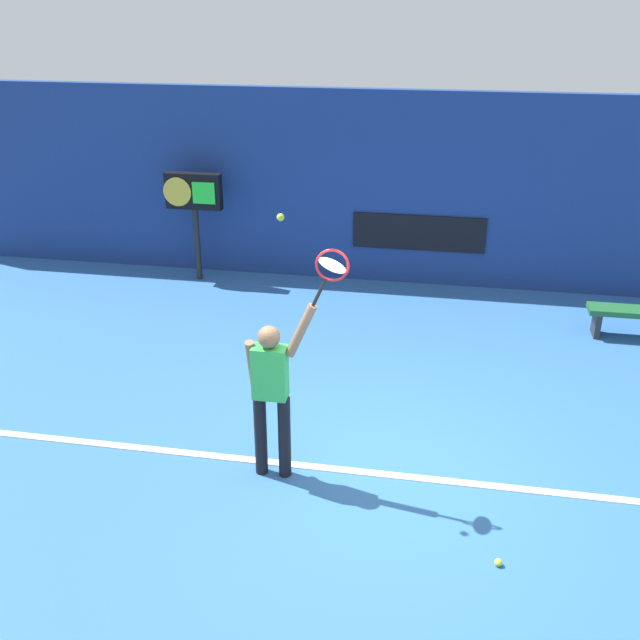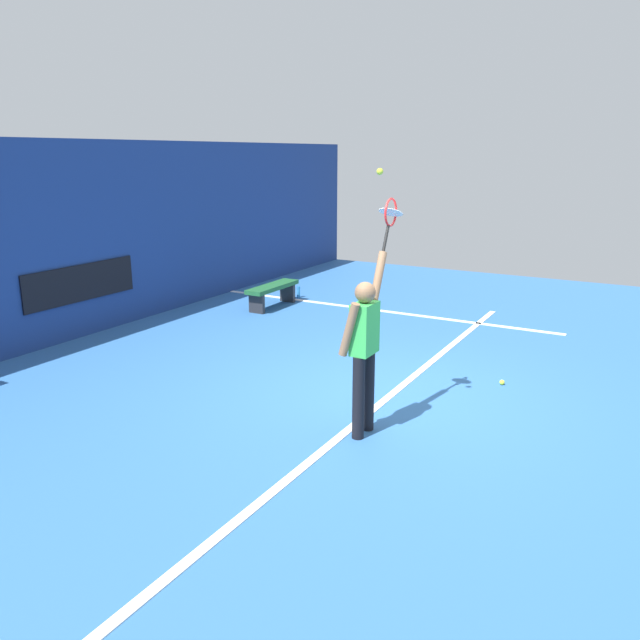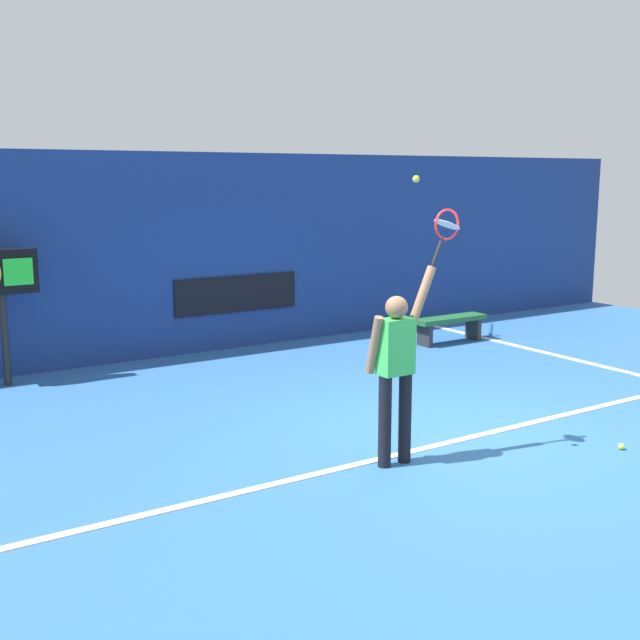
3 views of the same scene
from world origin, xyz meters
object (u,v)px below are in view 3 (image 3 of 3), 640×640
(tennis_racket, at_px, (446,228))
(water_bottle, at_px, (491,330))
(court_bench, at_px, (450,323))
(spare_ball, at_px, (621,447))
(scoreboard_clock, at_px, (0,279))
(tennis_player, at_px, (396,365))
(tennis_ball, at_px, (416,179))

(tennis_racket, height_order, water_bottle, tennis_racket)
(court_bench, distance_m, water_bottle, 1.00)
(spare_ball, bearing_deg, water_bottle, 58.29)
(scoreboard_clock, relative_size, court_bench, 1.33)
(tennis_player, bearing_deg, spare_ball, -23.13)
(water_bottle, bearing_deg, spare_ball, -121.71)
(scoreboard_clock, bearing_deg, tennis_player, -63.61)
(tennis_player, relative_size, tennis_ball, 28.82)
(court_bench, bearing_deg, water_bottle, 0.00)
(tennis_ball, xyz_separation_m, scoreboard_clock, (-2.74, 5.29, -1.33))
(tennis_ball, distance_m, water_bottle, 7.18)
(scoreboard_clock, height_order, court_bench, scoreboard_clock)
(tennis_player, relative_size, court_bench, 1.40)
(court_bench, bearing_deg, tennis_racket, -132.91)
(tennis_racket, height_order, tennis_ball, tennis_ball)
(tennis_player, distance_m, tennis_ball, 1.79)
(tennis_racket, relative_size, spare_ball, 9.14)
(tennis_racket, distance_m, court_bench, 5.92)
(water_bottle, bearing_deg, scoreboard_clock, 171.83)
(scoreboard_clock, bearing_deg, tennis_racket, -58.69)
(tennis_player, height_order, tennis_ball, tennis_ball)
(scoreboard_clock, xyz_separation_m, spare_ball, (4.85, -6.19, -1.43))
(tennis_racket, bearing_deg, tennis_player, 179.59)
(tennis_racket, relative_size, tennis_ball, 9.14)
(tennis_racket, height_order, spare_ball, tennis_racket)
(tennis_player, height_order, tennis_racket, tennis_racket)
(tennis_player, bearing_deg, scoreboard_clock, 116.39)
(tennis_racket, distance_m, tennis_ball, 0.65)
(tennis_ball, height_order, water_bottle, tennis_ball)
(court_bench, xyz_separation_m, spare_ball, (-2.14, -5.05, -0.30))
(tennis_ball, relative_size, water_bottle, 0.28)
(tennis_player, relative_size, scoreboard_clock, 1.06)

